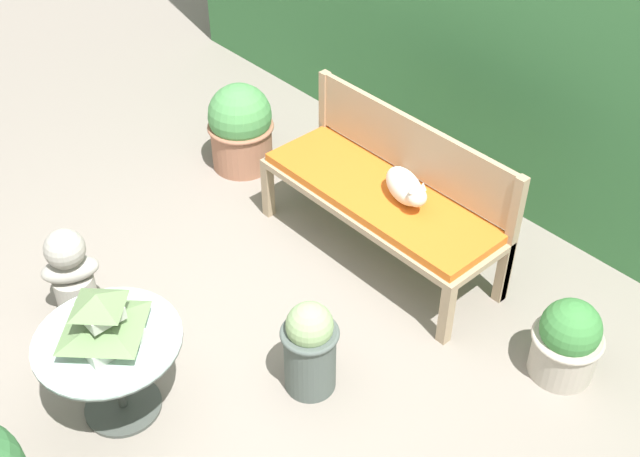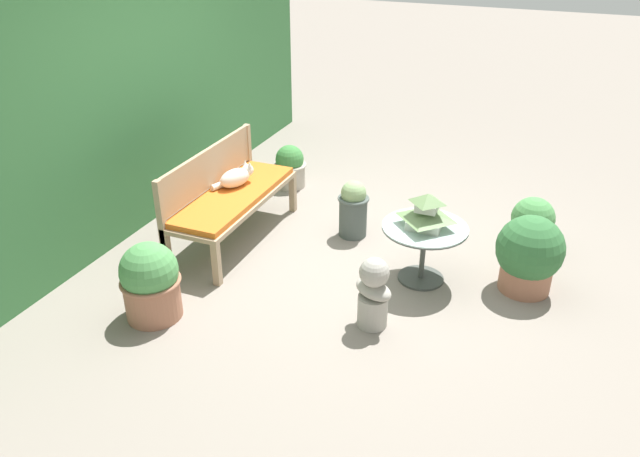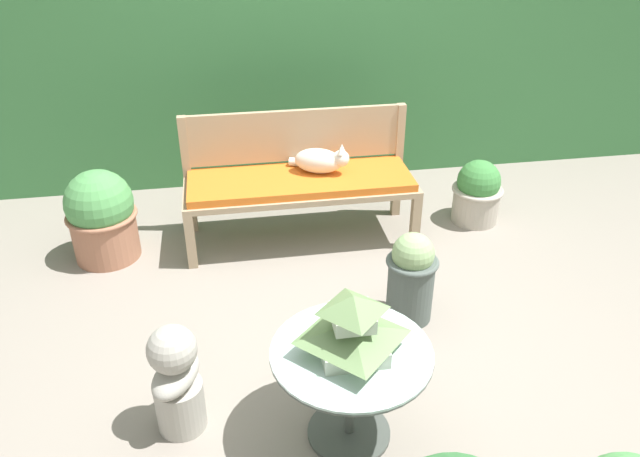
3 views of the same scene
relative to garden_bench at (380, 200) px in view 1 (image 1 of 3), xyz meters
name	(u,v)px [view 1 (image 1 of 3)]	position (x,y,z in m)	size (l,w,h in m)	color
ground	(263,352)	(0.16, -1.03, -0.41)	(30.00, 30.00, 0.00)	gray
foliage_hedge_back	(578,9)	(0.16, 1.51, 0.78)	(6.40, 1.09, 2.39)	#38703D
garden_bench	(380,200)	(0.00, 0.00, 0.00)	(1.56, 0.54, 0.48)	tan
bench_backrest	(412,154)	(0.00, 0.25, 0.21)	(1.56, 0.06, 0.86)	tan
cat	(406,187)	(0.15, 0.05, 0.15)	(0.39, 0.31, 0.21)	silver
patio_table	(111,354)	(-0.03, -1.78, -0.02)	(0.70, 0.70, 0.50)	#424742
pagoda_birdhouse	(102,320)	(-0.03, -1.78, 0.21)	(0.37, 0.37, 0.29)	#B2BCA8
garden_bust	(71,273)	(-0.79, -1.60, -0.13)	(0.29, 0.36, 0.57)	#A39E93
potted_plant_hedge_corner	(567,341)	(1.30, 0.05, -0.19)	(0.37, 0.37, 0.47)	#ADA393
potted_plant_table_near	(310,347)	(0.49, -0.98, -0.13)	(0.30, 0.30, 0.55)	#4C5651
potted_plant_bench_right	(241,127)	(-1.31, -0.02, -0.11)	(0.46, 0.46, 0.62)	#9E664C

